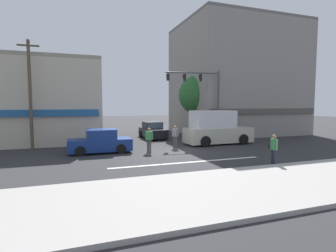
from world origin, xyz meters
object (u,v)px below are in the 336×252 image
Objects in this scene: street_tree at (198,95)px; pedestrian_foreground_with_bag at (274,148)px; utility_pole_near_left at (30,94)px; pedestrian_far_side at (175,135)px; traffic_light_mast at (204,92)px; pedestrian_mid_crossing at (149,139)px; sedan_approaching_near at (100,142)px; utility_pole_far_right at (208,92)px; box_truck_crossing_rightbound at (216,129)px; sedan_crossing_center at (153,131)px.

street_tree reaches higher than pedestrian_foreground_with_bag.
utility_pole_near_left is 10.65m from pedestrian_far_side.
pedestrian_mid_crossing is (-6.05, -3.78, -3.35)m from traffic_light_mast.
street_tree is at bearing 45.77° from pedestrian_mid_crossing.
utility_pole_far_right is at bearing 30.33° from sedan_approaching_near.
pedestrian_mid_crossing is (-7.28, -7.48, -3.27)m from street_tree.
pedestrian_mid_crossing is (-5.16, 5.91, -0.00)m from pedestrian_foreground_with_bag.
pedestrian_mid_crossing is at bearing -134.23° from street_tree.
sedan_approaching_near is (-9.29, -0.89, -0.54)m from box_truck_crossing_rightbound.
street_tree is at bearing 51.94° from pedestrian_far_side.
sedan_crossing_center is (-3.73, 3.49, -3.59)m from traffic_light_mast.
pedestrian_foreground_with_bag is (12.73, -9.56, -3.04)m from utility_pole_near_left.
utility_pole_far_right reaches higher than pedestrian_far_side.
pedestrian_far_side is at bearing -169.29° from box_truck_crossing_rightbound.
utility_pole_near_left is 16.21m from pedestrian_foreground_with_bag.
traffic_light_mast is 3.71× the size of pedestrian_mid_crossing.
sedan_crossing_center is (-3.87, 5.38, -0.54)m from box_truck_crossing_rightbound.
sedan_crossing_center is 2.49× the size of pedestrian_far_side.
box_truck_crossing_rightbound is (-2.44, -5.98, -3.30)m from utility_pole_far_right.
pedestrian_far_side reaches higher than sedan_crossing_center.
sedan_approaching_near is (-11.73, -6.86, -3.84)m from utility_pole_far_right.
utility_pole_far_right is (16.20, 4.21, 0.56)m from utility_pole_near_left.
utility_pole_far_right is 7.25m from box_truck_crossing_rightbound.
box_truck_crossing_rightbound is 3.38× the size of pedestrian_far_side.
box_truck_crossing_rightbound is 1.37× the size of sedan_approaching_near.
utility_pole_far_right is 1.42× the size of traffic_light_mast.
utility_pole_far_right reaches higher than street_tree.
sedan_approaching_near is 5.43m from pedestrian_far_side.
traffic_light_mast is 10.21m from sedan_approaching_near.
utility_pole_near_left reaches higher than pedestrian_far_side.
utility_pole_near_left is 11.04m from sedan_crossing_center.
sedan_approaching_near is 2.46× the size of pedestrian_foreground_with_bag.
street_tree reaches higher than pedestrian_far_side.
sedan_crossing_center is at bearing 20.08° from utility_pole_near_left.
sedan_crossing_center is 1.01× the size of sedan_approaching_near.
traffic_light_mast is 3.71× the size of pedestrian_foreground_with_bag.
pedestrian_far_side is at bearing -133.21° from utility_pole_far_right.
pedestrian_foreground_with_bag reaches higher than sedan_approaching_near.
traffic_light_mast is at bearing -122.23° from utility_pole_far_right.
sedan_crossing_center is at bearing -177.55° from street_tree.
sedan_crossing_center is 6.11m from pedestrian_far_side.
pedestrian_mid_crossing and pedestrian_far_side have the same top height.
pedestrian_mid_crossing is at bearing -137.66° from utility_pole_far_right.
utility_pole_far_right reaches higher than traffic_light_mast.
pedestrian_foreground_with_bag is 1.00× the size of pedestrian_mid_crossing.
pedestrian_far_side reaches higher than sedan_approaching_near.
utility_pole_near_left is 4.60× the size of pedestrian_foreground_with_bag.
traffic_light_mast reaches higher than sedan_crossing_center.
box_truck_crossing_rightbound is at bearing 10.71° from pedestrian_far_side.
street_tree reaches higher than sedan_crossing_center.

